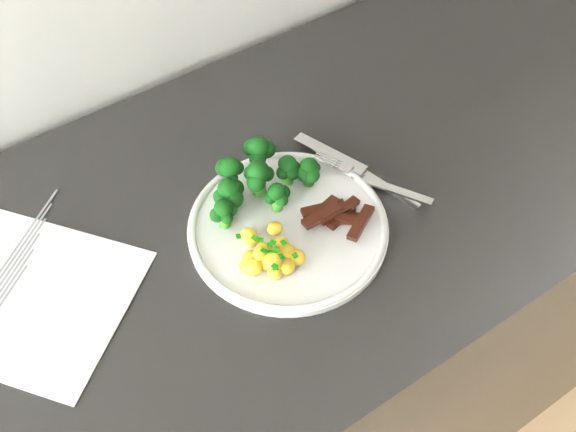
# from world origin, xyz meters

# --- Properties ---
(counter) EXTENTS (2.42, 0.60, 0.91)m
(counter) POSITION_xyz_m (0.10, 1.67, 0.45)
(counter) COLOR black
(counter) RESTS_ON ground
(recipe_paper) EXTENTS (0.36, 0.37, 0.00)m
(recipe_paper) POSITION_xyz_m (-0.19, 1.75, 0.91)
(recipe_paper) COLOR white
(recipe_paper) RESTS_ON counter
(plate) EXTENTS (0.26, 0.26, 0.01)m
(plate) POSITION_xyz_m (0.14, 1.63, 0.91)
(plate) COLOR silver
(plate) RESTS_ON counter
(broccoli) EXTENTS (0.17, 0.11, 0.07)m
(broccoli) POSITION_xyz_m (0.14, 1.70, 0.95)
(broccoli) COLOR #2C701B
(broccoli) RESTS_ON plate
(potatoes) EXTENTS (0.08, 0.09, 0.04)m
(potatoes) POSITION_xyz_m (0.09, 1.60, 0.93)
(potatoes) COLOR gold
(potatoes) RESTS_ON plate
(beef_strips) EXTENTS (0.09, 0.09, 0.02)m
(beef_strips) POSITION_xyz_m (0.20, 1.61, 0.92)
(beef_strips) COLOR black
(beef_strips) RESTS_ON plate
(fork) EXTENTS (0.09, 0.16, 0.02)m
(fork) POSITION_xyz_m (0.28, 1.62, 0.92)
(fork) COLOR silver
(fork) RESTS_ON plate
(knife) EXTENTS (0.08, 0.20, 0.02)m
(knife) POSITION_xyz_m (0.28, 1.63, 0.91)
(knife) COLOR silver
(knife) RESTS_ON plate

